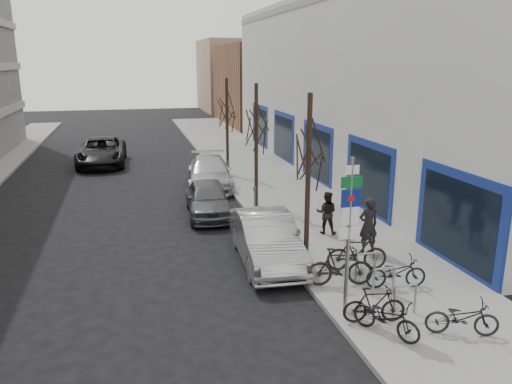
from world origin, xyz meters
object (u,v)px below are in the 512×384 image
pedestrian_near (368,225)px  bike_near_right (374,305)px  parked_car_front (266,239)px  meter_front (298,244)px  parked_car_back (209,173)px  bike_near_left (387,314)px  bike_mid_curb (396,270)px  highway_sign_pole (349,227)px  parked_car_mid (208,198)px  bike_mid_inner (340,266)px  meter_mid (255,198)px  bike_rack (384,278)px  pedestrian_far (327,212)px  tree_mid (256,117)px  tree_near (309,139)px  lane_car (102,151)px  meter_back (229,171)px  bike_far_inner (357,253)px  tree_far (227,104)px  bike_far_curb (462,315)px

pedestrian_near → bike_near_right: bearing=62.0°
bike_near_right → parked_car_front: 4.89m
meter_front → parked_car_back: parked_car_back is taller
bike_near_left → bike_mid_curb: bearing=21.9°
highway_sign_pole → parked_car_mid: highway_sign_pole is taller
bike_mid_inner → parked_car_front: 2.92m
meter_mid → pedestrian_near: (2.68, -4.86, 0.19)m
bike_rack → pedestrian_far: (0.42, 5.18, 0.31)m
tree_mid → bike_mid_inner: tree_mid is taller
highway_sign_pole → parked_car_back: 14.55m
tree_near → lane_car: tree_near is taller
parked_car_front → pedestrian_far: bearing=35.3°
bike_near_left → parked_car_mid: bearing=69.0°
bike_mid_curb → parked_car_mid: (-4.02, 8.59, 0.06)m
parked_car_front → pedestrian_far: (2.82, 1.78, 0.16)m
highway_sign_pole → meter_back: (-0.25, 14.01, -1.54)m
tree_near → meter_mid: 5.95m
meter_mid → bike_far_inner: (1.69, -6.13, -0.19)m
bike_near_right → parked_car_back: (-1.65, 15.06, 0.15)m
tree_far → pedestrian_near: bearing=-80.2°
bike_near_left → parked_car_front: parked_car_front is taller
bike_rack → meter_back: size_ratio=1.78×
tree_near → tree_mid: size_ratio=1.00×
tree_mid → bike_far_curb: size_ratio=3.25×
tree_far → meter_back: size_ratio=4.33×
bike_near_left → bike_near_right: 0.60m
meter_mid → parked_car_front: size_ratio=0.26×
tree_near → lane_car: (-7.06, 18.37, -3.25)m
bike_rack → parked_car_back: bearing=100.6°
bike_near_left → bike_rack: bearing=29.5°
parked_car_back → pedestrian_near: pedestrian_near is taller
meter_front → bike_mid_inner: (0.75, -1.51, -0.18)m
meter_mid → bike_mid_inner: 7.05m
meter_mid → bike_mid_curb: size_ratio=0.73×
meter_back → parked_car_back: 1.02m
lane_car → bike_far_inner: bearing=-65.1°
tree_far → tree_near: bearing=-90.0°
meter_back → highway_sign_pole: bearing=-89.0°
parked_car_front → tree_far: bearing=87.5°
parked_car_back → pedestrian_far: size_ratio=3.29×
bike_near_left → parked_car_front: (-1.47, 5.26, 0.13)m
tree_far → pedestrian_near: tree_far is taller
meter_front → pedestrian_far: pedestrian_far is taller
tree_mid → meter_mid: bearing=-106.7°
tree_far → bike_mid_inner: bearing=-88.9°
tree_near → pedestrian_near: tree_near is taller
bike_mid_curb → bike_rack: bearing=131.6°
tree_far → meter_front: (-0.45, -13.50, -3.19)m
pedestrian_far → bike_mid_inner: bearing=98.9°
bike_mid_inner → bike_far_inner: (0.94, 0.88, -0.01)m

